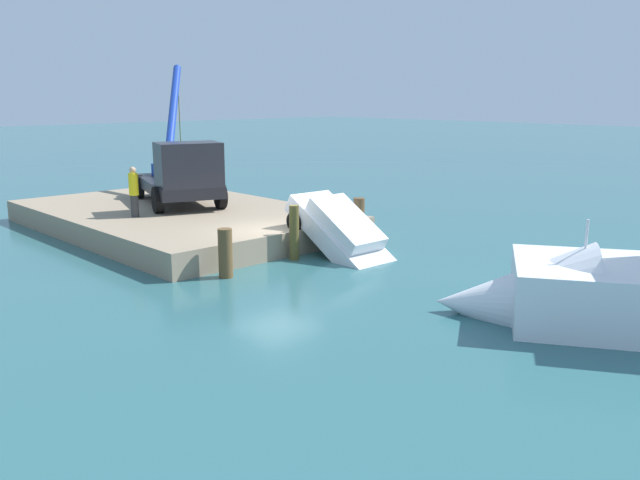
% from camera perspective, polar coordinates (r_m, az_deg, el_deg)
% --- Properties ---
extents(ground, '(200.00, 200.00, 0.00)m').
position_cam_1_polar(ground, '(21.78, -3.74, -1.33)').
color(ground, '#2D6066').
extents(dock, '(13.03, 8.40, 0.82)m').
position_cam_1_polar(dock, '(26.51, -12.08, 1.81)').
color(dock, gray).
rests_on(dock, ground).
extents(crane_truck, '(8.81, 5.91, 5.74)m').
position_cam_1_polar(crane_truck, '(26.98, -11.84, 5.69)').
color(crane_truck, black).
rests_on(crane_truck, dock).
extents(dock_worker, '(0.34, 0.34, 1.81)m').
position_cam_1_polar(dock_worker, '(24.81, -15.69, 4.04)').
color(dock_worker, '#353535').
rests_on(dock_worker, dock).
extents(salvaged_car, '(4.08, 2.01, 2.87)m').
position_cam_1_polar(salvaged_car, '(21.46, 2.16, 0.31)').
color(salvaged_car, silver).
rests_on(salvaged_car, ground).
extents(piling_near, '(0.41, 0.41, 1.43)m').
position_cam_1_polar(piling_near, '(19.17, -8.12, -1.13)').
color(piling_near, brown).
rests_on(piling_near, ground).
extents(piling_mid, '(0.31, 0.31, 1.75)m').
position_cam_1_polar(piling_mid, '(21.02, -2.23, 0.63)').
color(piling_mid, brown).
rests_on(piling_mid, ground).
extents(piling_far, '(0.39, 0.39, 1.72)m').
position_cam_1_polar(piling_far, '(22.75, 3.34, 1.48)').
color(piling_far, brown).
rests_on(piling_far, ground).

